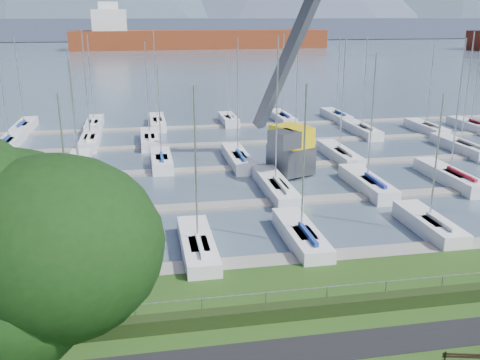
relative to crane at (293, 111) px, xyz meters
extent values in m
cube|color=black|center=(-7.20, -27.47, -5.32)|extent=(160.00, 2.00, 0.04)
cube|color=#4A5A6C|center=(-7.20, 235.53, -5.73)|extent=(800.00, 540.00, 0.20)
cube|color=black|center=(-7.20, -24.87, -4.98)|extent=(80.00, 0.70, 0.70)
cylinder|color=gray|center=(-7.20, -24.47, -4.13)|extent=(80.00, 0.04, 0.04)
cube|color=#414B60|center=(-7.20, 305.53, 0.67)|extent=(900.00, 80.00, 12.00)
cube|color=slate|center=(-7.20, -18.47, -5.55)|extent=(90.00, 1.60, 0.25)
cube|color=slate|center=(-7.20, -8.47, -5.55)|extent=(90.00, 1.60, 0.25)
cube|color=slate|center=(-7.20, 1.53, -5.55)|extent=(90.00, 1.60, 0.25)
cube|color=gray|center=(-7.20, 11.53, -5.55)|extent=(90.00, 1.60, 0.25)
cube|color=slate|center=(-7.20, 21.53, -5.55)|extent=(90.00, 1.60, 0.25)
cube|color=black|center=(-2.14, -29.74, -4.68)|extent=(0.06, 0.06, 0.40)
cube|color=black|center=(-1.36, -29.91, -4.71)|extent=(1.76, 0.47, 0.08)
cube|color=black|center=(-1.36, -29.91, -4.59)|extent=(1.76, 0.47, 0.08)
sphere|color=black|center=(-17.12, -31.61, 2.90)|extent=(4.60, 4.60, 4.60)
sphere|color=black|center=(-15.86, -32.52, 2.39)|extent=(5.77, 5.77, 5.77)
sphere|color=black|center=(-17.05, -33.15, 1.36)|extent=(4.47, 4.47, 4.47)
cube|color=#4F5156|center=(-0.46, -1.23, -4.13)|extent=(4.21, 4.21, 2.60)
cube|color=yellow|center=(-0.46, -1.23, -2.03)|extent=(3.74, 4.15, 1.80)
cube|color=#505257|center=(1.34, 3.27, 6.97)|extent=(7.01, 9.91, 19.89)
cube|color=#505357|center=(-1.66, -3.23, -1.83)|extent=(2.71, 2.81, 1.40)
cube|color=maroon|center=(13.74, 193.73, -2.83)|extent=(110.90, 22.68, 10.00)
cube|color=silver|center=(-24.81, 192.08, 4.67)|extent=(14.58, 14.58, 12.00)
cube|color=silver|center=(-24.81, 192.08, 11.67)|extent=(8.33, 8.33, 4.00)
camera|label=1|loc=(-13.43, -46.08, 8.21)|focal=40.00mm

